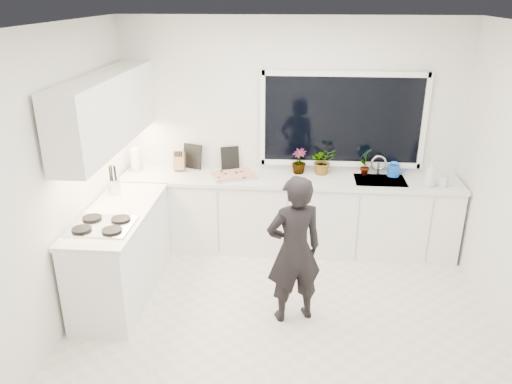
{
  "coord_description": "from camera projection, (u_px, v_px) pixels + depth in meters",
  "views": [
    {
      "loc": [
        0.08,
        -4.01,
        2.94
      ],
      "look_at": [
        -0.29,
        0.4,
        1.15
      ],
      "focal_mm": 35.0,
      "sensor_mm": 36.0,
      "label": 1
    }
  ],
  "objects": [
    {
      "name": "floor",
      "position": [
        283.0,
        319.0,
        4.82
      ],
      "size": [
        4.0,
        3.5,
        0.02
      ],
      "primitive_type": "cube",
      "color": "beige",
      "rests_on": "ground"
    },
    {
      "name": "wall_back",
      "position": [
        290.0,
        135.0,
        5.94
      ],
      "size": [
        4.0,
        0.02,
        2.7
      ],
      "primitive_type": "cube",
      "color": "white",
      "rests_on": "ground"
    },
    {
      "name": "wall_left",
      "position": [
        62.0,
        182.0,
        4.47
      ],
      "size": [
        0.02,
        3.5,
        2.7
      ],
      "primitive_type": "cube",
      "color": "white",
      "rests_on": "ground"
    },
    {
      "name": "ceiling",
      "position": [
        290.0,
        23.0,
        3.8
      ],
      "size": [
        4.0,
        3.5,
        0.02
      ],
      "primitive_type": "cube",
      "color": "white",
      "rests_on": "wall_back"
    },
    {
      "name": "window",
      "position": [
        342.0,
        120.0,
        5.78
      ],
      "size": [
        1.8,
        0.02,
        1.0
      ],
      "primitive_type": "cube",
      "color": "black",
      "rests_on": "wall_back"
    },
    {
      "name": "base_cabinets_back",
      "position": [
        288.0,
        215.0,
        5.99
      ],
      "size": [
        3.92,
        0.58,
        0.88
      ],
      "primitive_type": "cube",
      "color": "white",
      "rests_on": "floor"
    },
    {
      "name": "base_cabinets_left",
      "position": [
        122.0,
        254.0,
        5.11
      ],
      "size": [
        0.58,
        1.6,
        0.88
      ],
      "primitive_type": "cube",
      "color": "white",
      "rests_on": "floor"
    },
    {
      "name": "countertop_back",
      "position": [
        289.0,
        179.0,
        5.81
      ],
      "size": [
        3.94,
        0.62,
        0.04
      ],
      "primitive_type": "cube",
      "color": "silver",
      "rests_on": "base_cabinets_back"
    },
    {
      "name": "countertop_left",
      "position": [
        117.0,
        213.0,
        4.93
      ],
      "size": [
        0.62,
        1.6,
        0.04
      ],
      "primitive_type": "cube",
      "color": "silver",
      "rests_on": "base_cabinets_left"
    },
    {
      "name": "upper_cabinets",
      "position": [
        107.0,
        110.0,
        4.91
      ],
      "size": [
        0.34,
        2.1,
        0.7
      ],
      "primitive_type": "cube",
      "color": "white",
      "rests_on": "wall_left"
    },
    {
      "name": "sink",
      "position": [
        380.0,
        184.0,
        5.75
      ],
      "size": [
        0.58,
        0.42,
        0.14
      ],
      "primitive_type": "cube",
      "color": "silver",
      "rests_on": "countertop_back"
    },
    {
      "name": "faucet",
      "position": [
        378.0,
        165.0,
        5.87
      ],
      "size": [
        0.03,
        0.03,
        0.22
      ],
      "primitive_type": "cylinder",
      "color": "silver",
      "rests_on": "countertop_back"
    },
    {
      "name": "stovetop",
      "position": [
        102.0,
        225.0,
        4.6
      ],
      "size": [
        0.56,
        0.48,
        0.03
      ],
      "primitive_type": "cube",
      "color": "black",
      "rests_on": "countertop_left"
    },
    {
      "name": "person",
      "position": [
        294.0,
        250.0,
        4.58
      ],
      "size": [
        0.62,
        0.51,
        1.46
      ],
      "primitive_type": "imported",
      "rotation": [
        0.0,
        0.0,
        3.5
      ],
      "color": "black",
      "rests_on": "floor"
    },
    {
      "name": "pizza_tray",
      "position": [
        234.0,
        176.0,
        5.83
      ],
      "size": [
        0.6,
        0.53,
        0.03
      ],
      "primitive_type": "cube",
      "rotation": [
        0.0,
        0.0,
        0.4
      ],
      "color": "#B1B2B5",
      "rests_on": "countertop_back"
    },
    {
      "name": "pizza",
      "position": [
        234.0,
        174.0,
        5.82
      ],
      "size": [
        0.54,
        0.47,
        0.01
      ],
      "primitive_type": "cube",
      "rotation": [
        0.0,
        0.0,
        0.4
      ],
      "color": "#B22617",
      "rests_on": "pizza_tray"
    },
    {
      "name": "watering_can",
      "position": [
        393.0,
        171.0,
        5.84
      ],
      "size": [
        0.14,
        0.14,
        0.13
      ],
      "primitive_type": "cylinder",
      "rotation": [
        0.0,
        0.0,
        0.02
      ],
      "color": "blue",
      "rests_on": "countertop_back"
    },
    {
      "name": "paper_towel_roll",
      "position": [
        135.0,
        160.0,
        6.0
      ],
      "size": [
        0.12,
        0.12,
        0.26
      ],
      "primitive_type": "cylinder",
      "rotation": [
        0.0,
        0.0,
        -0.08
      ],
      "color": "white",
      "rests_on": "countertop_back"
    },
    {
      "name": "knife_block",
      "position": [
        179.0,
        162.0,
        6.0
      ],
      "size": [
        0.13,
        0.1,
        0.22
      ],
      "primitive_type": "cube",
      "rotation": [
        0.0,
        0.0,
        0.03
      ],
      "color": "#9D7549",
      "rests_on": "countertop_back"
    },
    {
      "name": "utensil_crock",
      "position": [
        114.0,
        186.0,
        5.33
      ],
      "size": [
        0.14,
        0.14,
        0.16
      ],
      "primitive_type": "cylinder",
      "rotation": [
        0.0,
        0.0,
        0.07
      ],
      "color": "silver",
      "rests_on": "countertop_left"
    },
    {
      "name": "picture_frame_large",
      "position": [
        230.0,
        158.0,
        6.04
      ],
      "size": [
        0.21,
        0.09,
        0.28
      ],
      "primitive_type": "cube",
      "rotation": [
        0.0,
        0.0,
        0.33
      ],
      "color": "black",
      "rests_on": "countertop_back"
    },
    {
      "name": "picture_frame_small",
      "position": [
        192.0,
        156.0,
        6.07
      ],
      "size": [
        0.24,
        0.11,
        0.3
      ],
      "primitive_type": "cube",
      "rotation": [
        0.0,
        0.0,
        -0.36
      ],
      "color": "black",
      "rests_on": "countertop_back"
    },
    {
      "name": "herb_plants",
      "position": [
        325.0,
        161.0,
        5.87
      ],
      "size": [
        0.99,
        0.3,
        0.33
      ],
      "color": "#26662D",
      "rests_on": "countertop_back"
    },
    {
      "name": "soap_bottles",
      "position": [
        434.0,
        174.0,
        5.49
      ],
      "size": [
        0.28,
        0.13,
        0.31
      ],
      "color": "#D8BF66",
      "rests_on": "countertop_back"
    }
  ]
}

